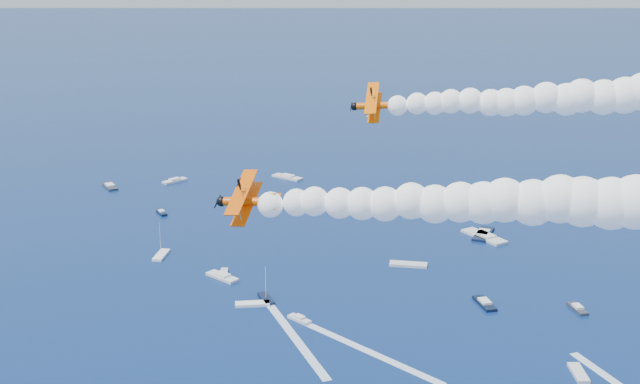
# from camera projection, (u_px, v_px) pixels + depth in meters

# --- Properties ---
(biplane_lead) EXTENTS (8.10, 9.84, 8.22)m
(biplane_lead) POSITION_uv_depth(u_px,v_px,m) (376.00, 106.00, 124.20)
(biplane_lead) COLOR #FC6505
(biplane_trail) EXTENTS (7.91, 9.91, 8.28)m
(biplane_trail) POSITION_uv_depth(u_px,v_px,m) (248.00, 202.00, 97.78)
(biplane_trail) COLOR #EC5504
(smoke_trail_lead) EXTENTS (72.87, 14.96, 12.97)m
(smoke_trail_lead) POSITION_uv_depth(u_px,v_px,m) (632.00, 94.00, 118.17)
(smoke_trail_lead) COLOR white
(smoke_trail_trail) EXTENTS (72.74, 12.49, 12.97)m
(smoke_trail_trail) POSITION_uv_depth(u_px,v_px,m) (572.00, 202.00, 88.71)
(smoke_trail_trail) COLOR white
(spectator_boats) EXTENTS (234.00, 182.64, 0.70)m
(spectator_boats) POSITION_uv_depth(u_px,v_px,m) (349.00, 269.00, 223.97)
(spectator_boats) COLOR silver
(spectator_boats) RESTS_ON ground
(boat_wakes) EXTENTS (91.21, 42.74, 0.04)m
(boat_wakes) POSITION_uv_depth(u_px,v_px,m) (426.00, 362.00, 176.19)
(boat_wakes) COLOR white
(boat_wakes) RESTS_ON ground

